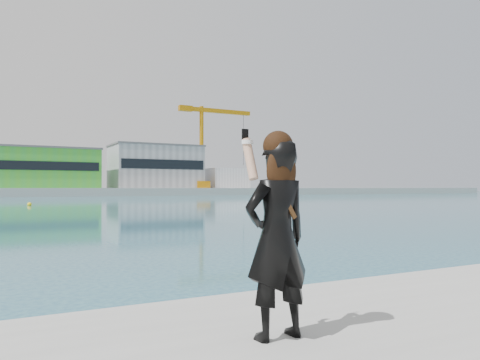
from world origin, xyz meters
The scene contains 8 objects.
far_quay centered at (0.00, 130.00, 1.00)m, with size 320.00×40.00×2.00m, color #9E9E99.
warehouse_green centered at (8.00, 127.98, 7.26)m, with size 30.60×16.36×10.50m.
warehouse_grey_right centered at (40.00, 127.98, 8.26)m, with size 25.50×15.35×12.50m.
ancillary_shed centered at (62.00, 126.00, 5.00)m, with size 12.00×10.00×6.00m, color silver.
dock_crane centered at (53.20, 122.00, 15.07)m, with size 23.00×4.00×24.00m.
flagpole_right centered at (22.09, 121.00, 6.54)m, with size 1.28×0.16×8.00m.
buoy_near centered at (1.82, 55.68, 0.00)m, with size 0.50×0.50×0.50m, color yellow.
woman centered at (0.29, -0.77, 1.74)m, with size 0.66×0.46×1.86m.
Camera 1 is at (-1.94, -4.28, 2.13)m, focal length 35.00 mm.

